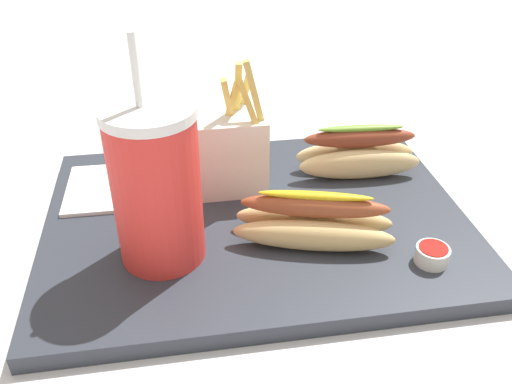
{
  "coord_description": "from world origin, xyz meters",
  "views": [
    {
      "loc": [
        0.08,
        0.51,
        0.38
      ],
      "look_at": [
        0.0,
        0.0,
        0.05
      ],
      "focal_mm": 38.15,
      "sensor_mm": 36.0,
      "label": 1
    }
  ],
  "objects_px": {
    "hot_dog_1": "(358,154)",
    "ketchup_cup_1": "(432,254)",
    "napkin_stack": "(113,187)",
    "soda_cup": "(156,185)",
    "fries_basket": "(232,148)",
    "hot_dog_2": "(314,222)"
  },
  "relations": [
    {
      "from": "hot_dog_1",
      "to": "ketchup_cup_1",
      "type": "distance_m",
      "value": 0.18
    },
    {
      "from": "napkin_stack",
      "to": "soda_cup",
      "type": "bearing_deg",
      "value": 114.29
    },
    {
      "from": "napkin_stack",
      "to": "fries_basket",
      "type": "bearing_deg",
      "value": 176.02
    },
    {
      "from": "fries_basket",
      "to": "ketchup_cup_1",
      "type": "xyz_separation_m",
      "value": [
        -0.18,
        0.18,
        -0.04
      ]
    },
    {
      "from": "hot_dog_1",
      "to": "fries_basket",
      "type": "bearing_deg",
      "value": 0.53
    },
    {
      "from": "soda_cup",
      "to": "fries_basket",
      "type": "relative_size",
      "value": 1.37
    },
    {
      "from": "hot_dog_2",
      "to": "napkin_stack",
      "type": "distance_m",
      "value": 0.26
    },
    {
      "from": "soda_cup",
      "to": "napkin_stack",
      "type": "distance_m",
      "value": 0.17
    },
    {
      "from": "hot_dog_1",
      "to": "napkin_stack",
      "type": "bearing_deg",
      "value": -1.63
    },
    {
      "from": "hot_dog_1",
      "to": "ketchup_cup_1",
      "type": "bearing_deg",
      "value": 96.55
    },
    {
      "from": "fries_basket",
      "to": "hot_dog_2",
      "type": "distance_m",
      "value": 0.15
    },
    {
      "from": "soda_cup",
      "to": "fries_basket",
      "type": "height_order",
      "value": "soda_cup"
    },
    {
      "from": "fries_basket",
      "to": "hot_dog_2",
      "type": "bearing_deg",
      "value": 119.36
    },
    {
      "from": "soda_cup",
      "to": "hot_dog_1",
      "type": "bearing_deg",
      "value": -153.08
    },
    {
      "from": "soda_cup",
      "to": "ketchup_cup_1",
      "type": "relative_size",
      "value": 6.76
    },
    {
      "from": "soda_cup",
      "to": "hot_dog_2",
      "type": "distance_m",
      "value": 0.17
    },
    {
      "from": "soda_cup",
      "to": "ketchup_cup_1",
      "type": "distance_m",
      "value": 0.28
    },
    {
      "from": "hot_dog_2",
      "to": "ketchup_cup_1",
      "type": "bearing_deg",
      "value": 153.92
    },
    {
      "from": "hot_dog_2",
      "to": "napkin_stack",
      "type": "bearing_deg",
      "value": -32.07
    },
    {
      "from": "hot_dog_1",
      "to": "napkin_stack",
      "type": "relative_size",
      "value": 1.42
    },
    {
      "from": "hot_dog_1",
      "to": "napkin_stack",
      "type": "height_order",
      "value": "hot_dog_1"
    },
    {
      "from": "ketchup_cup_1",
      "to": "napkin_stack",
      "type": "distance_m",
      "value": 0.38
    }
  ]
}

